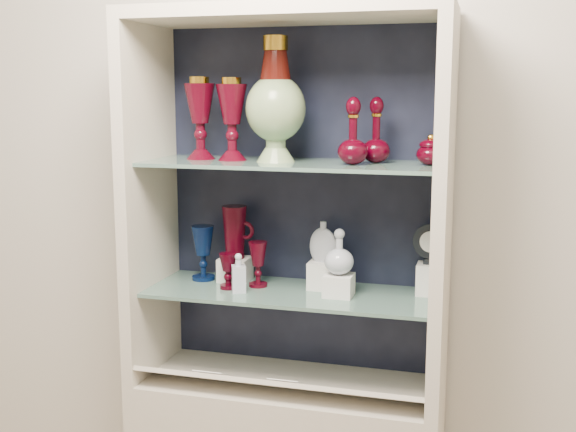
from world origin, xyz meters
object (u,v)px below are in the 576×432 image
(ruby_goblet_small, at_px, (228,271))
(pedestal_lamp_right, at_px, (232,119))
(ruby_pitcher, at_px, (235,232))
(lidded_bowl, at_px, (430,149))
(clear_square_bottle, at_px, (239,273))
(flat_flask, at_px, (323,241))
(ruby_goblet_tall, at_px, (258,264))
(cameo_medallion, at_px, (431,243))
(ruby_decanter_a, at_px, (376,126))
(cobalt_goblet, at_px, (203,253))
(pedestal_lamp_left, at_px, (200,118))
(ruby_decanter_b, at_px, (353,129))
(clear_round_decanter, at_px, (339,253))
(enamel_urn, at_px, (276,100))

(ruby_goblet_small, bearing_deg, pedestal_lamp_right, 75.51)
(ruby_pitcher, bearing_deg, lidded_bowl, 3.46)
(clear_square_bottle, height_order, flat_flask, flat_flask)
(ruby_goblet_tall, distance_m, cameo_medallion, 0.57)
(ruby_decanter_a, bearing_deg, cobalt_goblet, 177.90)
(ruby_decanter_a, xyz_separation_m, flat_flask, (-0.17, 0.02, -0.37))
(ruby_pitcher, bearing_deg, cameo_medallion, 9.28)
(ruby_goblet_small, bearing_deg, cobalt_goblet, 145.14)
(pedestal_lamp_left, bearing_deg, ruby_goblet_small, -22.83)
(ruby_goblet_tall, height_order, ruby_pitcher, ruby_pitcher)
(lidded_bowl, relative_size, cobalt_goblet, 0.51)
(pedestal_lamp_right, bearing_deg, ruby_decanter_a, 3.98)
(ruby_decanter_b, bearing_deg, ruby_pitcher, 165.01)
(ruby_goblet_tall, relative_size, clear_round_decanter, 1.08)
(ruby_goblet_small, relative_size, clear_square_bottle, 0.92)
(pedestal_lamp_right, distance_m, flat_flask, 0.49)
(ruby_decanter_b, bearing_deg, pedestal_lamp_right, 173.75)
(enamel_urn, bearing_deg, pedestal_lamp_right, 175.77)
(pedestal_lamp_right, height_order, clear_round_decanter, pedestal_lamp_right)
(cobalt_goblet, bearing_deg, ruby_pitcher, 7.94)
(flat_flask, bearing_deg, pedestal_lamp_left, -159.13)
(ruby_decanter_b, xyz_separation_m, cobalt_goblet, (-0.53, 0.10, -0.43))
(ruby_decanter_a, distance_m, ruby_goblet_small, 0.67)
(cobalt_goblet, bearing_deg, clear_square_bottle, -34.63)
(flat_flask, distance_m, clear_round_decanter, 0.10)
(ruby_decanter_b, height_order, clear_round_decanter, ruby_decanter_b)
(ruby_pitcher, bearing_deg, ruby_decanter_a, 4.50)
(ruby_goblet_small, height_order, ruby_pitcher, ruby_pitcher)
(lidded_bowl, xyz_separation_m, cameo_medallion, (0.01, 0.07, -0.30))
(clear_round_decanter, bearing_deg, flat_flask, 132.73)
(ruby_decanter_a, bearing_deg, enamel_urn, -172.11)
(lidded_bowl, height_order, flat_flask, lidded_bowl)
(ruby_goblet_small, bearing_deg, ruby_goblet_tall, 30.98)
(ruby_decanter_a, xyz_separation_m, ruby_pitcher, (-0.48, 0.04, -0.36))
(flat_flask, bearing_deg, cobalt_goblet, -164.86)
(pedestal_lamp_left, relative_size, ruby_decanter_b, 1.23)
(ruby_decanter_a, bearing_deg, clear_round_decanter, -151.79)
(flat_flask, height_order, clear_round_decanter, flat_flask)
(pedestal_lamp_left, distance_m, ruby_goblet_tall, 0.52)
(ruby_decanter_b, xyz_separation_m, ruby_goblet_tall, (-0.32, 0.06, -0.45))
(ruby_decanter_a, xyz_separation_m, cobalt_goblet, (-0.59, 0.02, -0.44))
(ruby_goblet_tall, bearing_deg, ruby_goblet_small, -149.02)
(enamel_urn, bearing_deg, cobalt_goblet, 167.01)
(clear_round_decanter, bearing_deg, cobalt_goblet, 171.23)
(pedestal_lamp_left, height_order, ruby_goblet_tall, pedestal_lamp_left)
(ruby_pitcher, bearing_deg, enamel_urn, -16.31)
(ruby_decanter_a, xyz_separation_m, clear_round_decanter, (-0.10, -0.05, -0.39))
(cobalt_goblet, height_order, ruby_pitcher, ruby_pitcher)
(lidded_bowl, bearing_deg, ruby_decanter_a, 171.57)
(ruby_goblet_small, xyz_separation_m, clear_square_bottle, (0.05, -0.03, 0.01))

